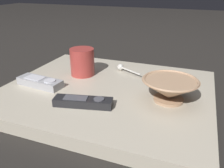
{
  "coord_description": "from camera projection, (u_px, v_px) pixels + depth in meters",
  "views": [
    {
      "loc": [
        0.66,
        0.27,
        0.37
      ],
      "look_at": [
        0.01,
        0.02,
        0.06
      ],
      "focal_mm": 37.12,
      "sensor_mm": 36.0,
      "label": 1
    }
  ],
  "objects": [
    {
      "name": "tv_remote_far",
      "position": [
        83.0,
        102.0,
        0.66
      ],
      "size": [
        0.08,
        0.17,
        0.03
      ],
      "color": "black",
      "rests_on": "table"
    },
    {
      "name": "drink_coaster",
      "position": [
        176.0,
        77.0,
        0.86
      ],
      "size": [
        0.08,
        0.08,
        0.01
      ],
      "color": "#194738",
      "rests_on": "table"
    },
    {
      "name": "cereal_bowl",
      "position": [
        170.0,
        89.0,
        0.68
      ],
      "size": [
        0.17,
        0.17,
        0.07
      ],
      "color": "tan",
      "rests_on": "table"
    },
    {
      "name": "teaspoon",
      "position": [
        122.0,
        68.0,
        0.92
      ],
      "size": [
        0.07,
        0.11,
        0.03
      ],
      "color": "silver",
      "rests_on": "table"
    },
    {
      "name": "table",
      "position": [
        108.0,
        93.0,
        0.79
      ],
      "size": [
        0.57,
        0.68,
        0.04
      ],
      "color": "#B7AD99",
      "rests_on": "ground"
    },
    {
      "name": "tv_remote_near",
      "position": [
        40.0,
        82.0,
        0.79
      ],
      "size": [
        0.07,
        0.17,
        0.03
      ],
      "color": "#9E9EA3",
      "rests_on": "table"
    },
    {
      "name": "coffee_mug",
      "position": [
        82.0,
        62.0,
        0.87
      ],
      "size": [
        0.09,
        0.09,
        0.1
      ],
      "color": "#A53833",
      "rests_on": "table"
    },
    {
      "name": "ground_plane",
      "position": [
        108.0,
        98.0,
        0.8
      ],
      "size": [
        6.0,
        6.0,
        0.0
      ],
      "primitive_type": "plane",
      "color": "black"
    }
  ]
}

